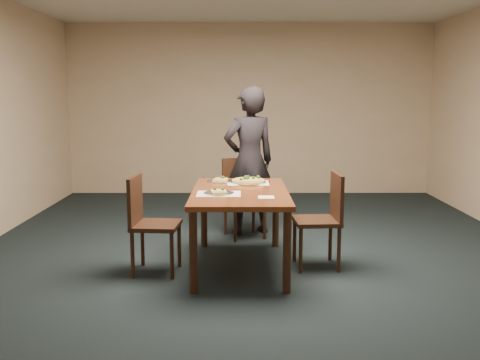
{
  "coord_description": "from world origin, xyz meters",
  "views": [
    {
      "loc": [
        -0.19,
        -4.91,
        1.65
      ],
      "look_at": [
        -0.17,
        0.07,
        0.85
      ],
      "focal_mm": 40.0,
      "sensor_mm": 36.0,
      "label": 1
    }
  ],
  "objects_px": {
    "chair_left": "(148,218)",
    "diner": "(249,161)",
    "pizza_pan": "(248,181)",
    "slice_plate_near": "(219,192)",
    "dining_table": "(240,200)",
    "chair_far": "(242,192)",
    "slice_plate_far": "(220,180)",
    "chair_right": "(325,214)"
  },
  "relations": [
    {
      "from": "diner",
      "to": "slice_plate_far",
      "type": "height_order",
      "value": "diner"
    },
    {
      "from": "pizza_pan",
      "to": "chair_right",
      "type": "bearing_deg",
      "value": -30.09
    },
    {
      "from": "chair_far",
      "to": "pizza_pan",
      "type": "bearing_deg",
      "value": -105.3
    },
    {
      "from": "chair_right",
      "to": "slice_plate_near",
      "type": "xyz_separation_m",
      "value": [
        -1.01,
        -0.18,
        0.25
      ]
    },
    {
      "from": "dining_table",
      "to": "diner",
      "type": "distance_m",
      "value": 1.3
    },
    {
      "from": "chair_left",
      "to": "diner",
      "type": "height_order",
      "value": "diner"
    },
    {
      "from": "dining_table",
      "to": "slice_plate_near",
      "type": "distance_m",
      "value": 0.28
    },
    {
      "from": "chair_far",
      "to": "chair_left",
      "type": "distance_m",
      "value": 1.6
    },
    {
      "from": "slice_plate_near",
      "to": "chair_left",
      "type": "bearing_deg",
      "value": 178.06
    },
    {
      "from": "chair_left",
      "to": "pizza_pan",
      "type": "distance_m",
      "value": 1.14
    },
    {
      "from": "chair_far",
      "to": "slice_plate_far",
      "type": "distance_m",
      "value": 0.73
    },
    {
      "from": "dining_table",
      "to": "pizza_pan",
      "type": "relative_size",
      "value": 4.08
    },
    {
      "from": "dining_table",
      "to": "slice_plate_near",
      "type": "height_order",
      "value": "slice_plate_near"
    },
    {
      "from": "chair_left",
      "to": "slice_plate_far",
      "type": "relative_size",
      "value": 3.25
    },
    {
      "from": "dining_table",
      "to": "slice_plate_far",
      "type": "relative_size",
      "value": 5.36
    },
    {
      "from": "chair_right",
      "to": "pizza_pan",
      "type": "distance_m",
      "value": 0.88
    },
    {
      "from": "slice_plate_far",
      "to": "chair_right",
      "type": "bearing_deg",
      "value": -27.22
    },
    {
      "from": "slice_plate_near",
      "to": "slice_plate_far",
      "type": "height_order",
      "value": "same"
    },
    {
      "from": "diner",
      "to": "chair_far",
      "type": "bearing_deg",
      "value": 30.2
    },
    {
      "from": "chair_far",
      "to": "diner",
      "type": "relative_size",
      "value": 0.52
    },
    {
      "from": "chair_left",
      "to": "dining_table",
      "type": "bearing_deg",
      "value": -75.58
    },
    {
      "from": "chair_right",
      "to": "slice_plate_near",
      "type": "height_order",
      "value": "chair_right"
    },
    {
      "from": "pizza_pan",
      "to": "slice_plate_near",
      "type": "distance_m",
      "value": 0.67
    },
    {
      "from": "slice_plate_near",
      "to": "pizza_pan",
      "type": "bearing_deg",
      "value": 65.01
    },
    {
      "from": "slice_plate_far",
      "to": "chair_far",
      "type": "bearing_deg",
      "value": 70.06
    },
    {
      "from": "chair_far",
      "to": "slice_plate_far",
      "type": "height_order",
      "value": "chair_far"
    },
    {
      "from": "slice_plate_near",
      "to": "dining_table",
      "type": "bearing_deg",
      "value": 42.19
    },
    {
      "from": "chair_left",
      "to": "slice_plate_near",
      "type": "height_order",
      "value": "chair_left"
    },
    {
      "from": "diner",
      "to": "chair_right",
      "type": "bearing_deg",
      "value": 97.33
    },
    {
      "from": "dining_table",
      "to": "slice_plate_far",
      "type": "height_order",
      "value": "slice_plate_far"
    },
    {
      "from": "chair_left",
      "to": "diner",
      "type": "bearing_deg",
      "value": -29.8
    },
    {
      "from": "chair_left",
      "to": "slice_plate_far",
      "type": "height_order",
      "value": "chair_left"
    },
    {
      "from": "dining_table",
      "to": "chair_right",
      "type": "xyz_separation_m",
      "value": [
        0.81,
        0.01,
        -0.14
      ]
    },
    {
      "from": "slice_plate_far",
      "to": "pizza_pan",
      "type": "bearing_deg",
      "value": -19.42
    },
    {
      "from": "chair_right",
      "to": "diner",
      "type": "distance_m",
      "value": 1.49
    },
    {
      "from": "dining_table",
      "to": "chair_left",
      "type": "distance_m",
      "value": 0.88
    },
    {
      "from": "dining_table",
      "to": "chair_left",
      "type": "bearing_deg",
      "value": -169.83
    },
    {
      "from": "chair_far",
      "to": "chair_right",
      "type": "relative_size",
      "value": 1.0
    },
    {
      "from": "dining_table",
      "to": "chair_left",
      "type": "relative_size",
      "value": 1.65
    },
    {
      "from": "diner",
      "to": "pizza_pan",
      "type": "bearing_deg",
      "value": 66.85
    },
    {
      "from": "chair_far",
      "to": "diner",
      "type": "bearing_deg",
      "value": 32.02
    },
    {
      "from": "chair_left",
      "to": "pizza_pan",
      "type": "height_order",
      "value": "chair_left"
    }
  ]
}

